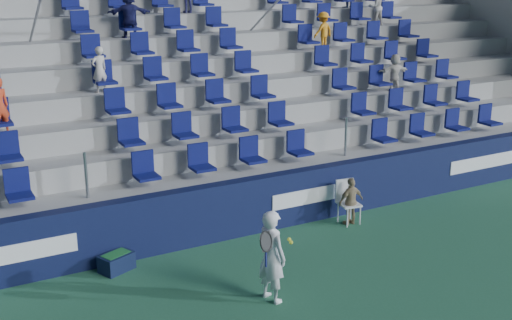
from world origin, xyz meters
The scene contains 7 objects.
ground centered at (0.00, 0.00, 0.00)m, with size 70.00×70.00×0.00m, color #2B6444.
sponsor_wall centered at (0.00, 3.15, 0.60)m, with size 24.00×0.32×1.20m.
grandstand centered at (0.00, 8.24, 2.14)m, with size 24.00×8.17×6.63m.
tennis_player centered at (-0.80, 0.43, 0.81)m, with size 0.69×0.67×1.61m.
line_judge_chair centered at (2.39, 2.65, 0.55)m, with size 0.48×0.49×0.97m.
line_judge centered at (2.39, 2.50, 0.53)m, with size 0.62×0.26×1.06m, color tan.
ball_bin centered at (-2.77, 2.75, 0.18)m, with size 0.71×0.60×0.34m.
Camera 1 is at (-5.69, -7.97, 5.36)m, focal length 45.00 mm.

